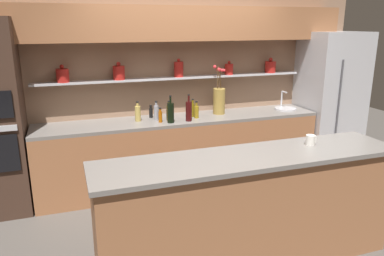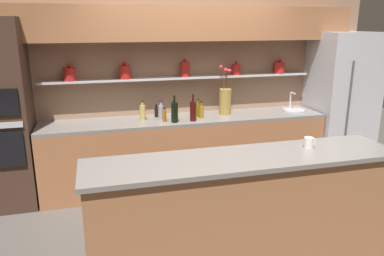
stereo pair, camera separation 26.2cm
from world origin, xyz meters
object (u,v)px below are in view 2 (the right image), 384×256
at_px(flower_vase, 225,100).
at_px(bottle_wine_6, 175,112).
at_px(bottle_spirit_3, 143,112).
at_px(bottle_oil_10, 173,112).
at_px(bottle_oil_2, 198,110).
at_px(coffee_mug, 309,143).
at_px(refrigerator, 340,104).
at_px(bottle_spirit_7, 161,112).
at_px(bottle_oil_1, 201,112).
at_px(bottle_sauce_4, 173,113).
at_px(bottle_sauce_9, 198,109).
at_px(bottle_sauce_0, 164,116).
at_px(bottle_wine_8, 193,111).
at_px(bottle_sauce_5, 156,112).
at_px(sink_fixture, 294,109).

xyz_separation_m(flower_vase, bottle_wine_6, (-0.74, -0.24, -0.07)).
bearing_deg(bottle_spirit_3, bottle_oil_10, -17.01).
distance_m(bottle_oil_2, coffee_mug, 1.83).
distance_m(refrigerator, bottle_oil_2, 2.09).
relative_size(bottle_spirit_7, coffee_mug, 2.35).
xyz_separation_m(bottle_oil_1, bottle_sauce_4, (-0.36, 0.04, -0.01)).
xyz_separation_m(bottle_oil_2, bottle_spirit_7, (-0.49, -0.01, 0.00)).
bearing_deg(bottle_sauce_9, bottle_oil_2, -108.49).
distance_m(bottle_oil_1, bottle_oil_10, 0.37).
bearing_deg(bottle_spirit_7, coffee_mug, -59.63).
bearing_deg(bottle_oil_1, refrigerator, 0.58).
relative_size(bottle_sauce_0, bottle_oil_10, 0.72).
height_order(bottle_sauce_9, coffee_mug, coffee_mug).
relative_size(bottle_spirit_7, bottle_wine_8, 0.72).
bearing_deg(flower_vase, bottle_sauce_5, 174.86).
distance_m(bottle_oil_10, coffee_mug, 1.86).
bearing_deg(bottle_spirit_7, bottle_sauce_4, -11.77).
relative_size(sink_fixture, bottle_wine_6, 0.89).
distance_m(flower_vase, bottle_spirit_3, 1.11).
xyz_separation_m(bottle_wine_8, bottle_sauce_9, (0.16, 0.32, -0.05)).
distance_m(flower_vase, bottle_sauce_4, 0.74).
relative_size(bottle_sauce_4, bottle_sauce_9, 1.06).
distance_m(bottle_spirit_7, bottle_wine_8, 0.41).
bearing_deg(bottle_wine_6, sink_fixture, 6.09).
height_order(refrigerator, bottle_spirit_7, refrigerator).
height_order(flower_vase, bottle_sauce_5, flower_vase).
xyz_separation_m(flower_vase, bottle_oil_10, (-0.74, -0.15, -0.09)).
bearing_deg(bottle_oil_10, bottle_spirit_3, 162.99).
xyz_separation_m(bottle_sauce_0, bottle_sauce_9, (0.51, 0.27, -0.01)).
xyz_separation_m(sink_fixture, coffee_mug, (-0.85, -1.73, 0.12)).
relative_size(bottle_sauce_4, bottle_sauce_5, 1.08).
bearing_deg(bottle_sauce_9, bottle_sauce_4, -155.57).
bearing_deg(bottle_sauce_9, bottle_oil_10, -148.63).
relative_size(sink_fixture, bottle_spirit_3, 1.20).
distance_m(refrigerator, bottle_oil_1, 2.07).
bearing_deg(bottle_sauce_5, bottle_sauce_9, 0.28).
distance_m(bottle_oil_2, bottle_wine_8, 0.23).
bearing_deg(bottle_sauce_4, bottle_sauce_9, 24.43).
bearing_deg(bottle_spirit_7, bottle_spirit_3, 175.71).
bearing_deg(coffee_mug, sink_fixture, 63.96).
height_order(bottle_wine_6, bottle_spirit_7, bottle_wine_6).
height_order(refrigerator, bottle_sauce_9, refrigerator).
xyz_separation_m(bottle_oil_1, bottle_sauce_5, (-0.55, 0.21, -0.02)).
xyz_separation_m(bottle_sauce_5, bottle_oil_10, (0.17, -0.24, 0.03)).
xyz_separation_m(bottle_sauce_4, coffee_mug, (0.87, -1.70, 0.07)).
bearing_deg(refrigerator, bottle_spirit_3, 178.65).
height_order(flower_vase, bottle_wine_6, flower_vase).
xyz_separation_m(flower_vase, bottle_oil_2, (-0.39, -0.05, -0.10)).
xyz_separation_m(sink_fixture, bottle_spirit_3, (-2.10, 0.02, 0.08)).
bearing_deg(bottle_sauce_0, bottle_oil_1, 6.72).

